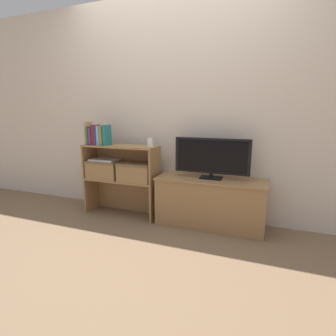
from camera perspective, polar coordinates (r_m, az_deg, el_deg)
name	(u,v)px	position (r m, az deg, el deg)	size (l,w,h in m)	color
ground_plane	(163,226)	(2.83, -1.06, -12.48)	(16.00, 16.00, 0.00)	brown
wall_back	(177,110)	(2.97, 1.93, 12.55)	(10.00, 0.05, 2.40)	beige
tv_stand	(210,202)	(2.78, 9.17, -7.35)	(1.12, 0.40, 0.51)	olive
tv	(212,157)	(2.66, 9.50, 2.39)	(0.76, 0.14, 0.41)	black
bookshelf_lower_tier	(124,190)	(3.14, -9.46, -4.85)	(0.86, 0.29, 0.43)	olive
bookshelf_upper_tier	(123,157)	(3.05, -9.73, 2.45)	(0.86, 0.29, 0.39)	olive
book_tan	(88,133)	(3.15, -16.93, 7.32)	(0.02, 0.12, 0.26)	tan
book_forest	(91,136)	(3.14, -16.47, 6.80)	(0.02, 0.16, 0.20)	#286638
book_plum	(93,136)	(3.12, -15.97, 6.65)	(0.03, 0.15, 0.19)	#6B2D66
book_maroon	(96,135)	(3.09, -15.40, 7.01)	(0.04, 0.13, 0.22)	maroon
book_navy	(99,135)	(3.07, -14.85, 6.91)	(0.03, 0.15, 0.21)	navy
book_skyblue	(101,135)	(3.05, -14.33, 6.92)	(0.03, 0.15, 0.22)	#709ECC
book_olive	(104,135)	(3.03, -13.77, 6.94)	(0.03, 0.15, 0.22)	olive
book_teal	(107,135)	(3.01, -13.15, 7.00)	(0.04, 0.13, 0.23)	#1E7075
baby_monitor	(150,142)	(2.80, -3.88, 5.59)	(0.05, 0.04, 0.12)	white
storage_basket_left	(105,168)	(3.12, -13.53, -0.06)	(0.39, 0.26, 0.20)	#937047
storage_basket_right	(137,171)	(2.91, -6.85, -0.66)	(0.39, 0.26, 0.20)	#937047
laptop	(105,160)	(3.10, -13.62, 1.77)	(0.31, 0.22, 0.02)	#BCBCC1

